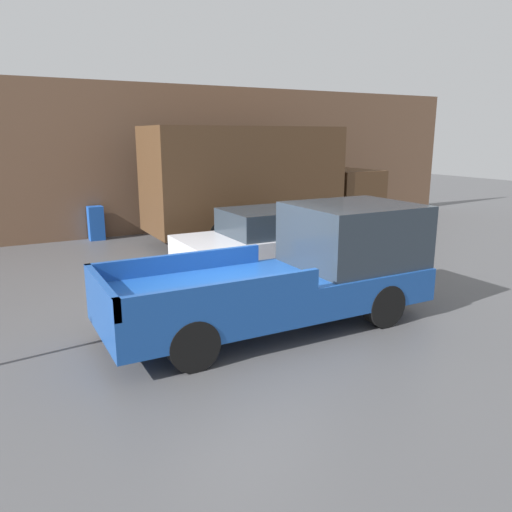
% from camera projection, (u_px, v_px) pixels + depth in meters
% --- Properties ---
extents(ground_plane, '(60.00, 60.00, 0.00)m').
position_uv_depth(ground_plane, '(240.00, 327.00, 8.49)').
color(ground_plane, '#4C4C4F').
extents(building_wall, '(28.00, 0.15, 4.81)m').
position_uv_depth(building_wall, '(111.00, 161.00, 15.64)').
color(building_wall, brown).
rests_on(building_wall, ground).
extents(pickup_truck, '(5.57, 2.03, 2.00)m').
position_uv_depth(pickup_truck, '(301.00, 270.00, 8.57)').
color(pickup_truck, '#194799').
rests_on(pickup_truck, ground).
extents(car, '(4.59, 2.02, 1.45)m').
position_uv_depth(car, '(273.00, 238.00, 12.20)').
color(car, silver).
rests_on(car, ground).
extents(delivery_truck, '(7.62, 2.35, 3.43)m').
position_uv_depth(delivery_truck, '(259.00, 181.00, 15.23)').
color(delivery_truck, '#4C331E').
rests_on(delivery_truck, ground).
extents(newspaper_box, '(0.45, 0.40, 1.05)m').
position_uv_depth(newspaper_box, '(96.00, 223.00, 15.50)').
color(newspaper_box, '#194CB2').
rests_on(newspaper_box, ground).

